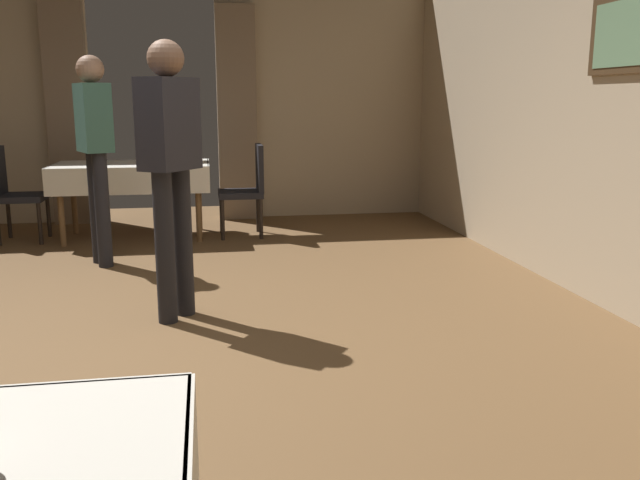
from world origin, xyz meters
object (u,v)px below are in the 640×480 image
Objects in this scene: dining_table_mid at (132,173)px; person_waiter_by_doorway at (95,143)px; flower_vase_mid at (144,154)px; chair_mid_right at (248,186)px; glass_mid_b at (172,160)px; glass_mid_c at (94,161)px; chair_mid_left at (12,189)px; person_diner_standing_aside at (170,158)px.

person_waiter_by_doorway is (-0.16, -1.12, 0.36)m from dining_table_mid.
person_waiter_by_doorway is at bearing -106.53° from flower_vase_mid.
glass_mid_b is (-0.74, -0.05, 0.27)m from chair_mid_right.
flower_vase_mid is at bearing 9.85° from glass_mid_c.
chair_mid_left reaches higher than glass_mid_c.
flower_vase_mid is (-1.01, -0.03, 0.33)m from chair_mid_right.
chair_mid_right is at bearing 3.84° from glass_mid_b.
person_diner_standing_aside is (0.67, -1.56, 0.00)m from person_waiter_by_doorway.
flower_vase_mid is 0.27m from glass_mid_b.
person_waiter_by_doorway is at bearing -141.89° from chair_mid_right.
chair_mid_right is at bearing -2.39° from chair_mid_left.
flower_vase_mid is at bearing 73.47° from person_waiter_by_doorway.
glass_mid_b is 0.05× the size of person_waiter_by_doorway.
flower_vase_mid is at bearing 175.20° from glass_mid_b.
person_diner_standing_aside is (1.65, -2.68, 0.51)m from chair_mid_left.
chair_mid_left is 1.57m from person_waiter_by_doorway.
glass_mid_c is at bearing -147.58° from dining_table_mid.
chair_mid_left reaches higher than glass_mid_b.
chair_mid_right is 0.54× the size of person_diner_standing_aside.
chair_mid_left is (-2.28, 0.10, 0.00)m from chair_mid_right.
chair_mid_left is (-1.14, -0.00, -0.14)m from dining_table_mid.
person_waiter_by_doorway reaches higher than chair_mid_left.
glass_mid_b is at bearing 4.48° from glass_mid_c.
glass_mid_c reaches higher than dining_table_mid.
glass_mid_c is at bearing 108.59° from person_diner_standing_aside.
person_waiter_by_doorway is at bearing -80.13° from glass_mid_c.
chair_mid_left is 11.58× the size of glass_mid_b.
glass_mid_b is 0.05× the size of person_diner_standing_aside.
glass_mid_c is at bearing 99.87° from person_waiter_by_doorway.
person_waiter_by_doorway is at bearing -120.01° from glass_mid_b.
flower_vase_mid is 2.30× the size of glass_mid_b.
chair_mid_left is 10.71× the size of glass_mid_c.
dining_table_mid is at bearing 135.94° from flower_vase_mid.
person_diner_standing_aside is at bearing -58.38° from chair_mid_left.
glass_mid_b is at bearing 59.99° from person_waiter_by_doorway.
flower_vase_mid is 2.59m from person_diner_standing_aside.
person_waiter_by_doorway and person_diner_standing_aside have the same top height.
glass_mid_c is (-0.72, -0.06, 0.00)m from glass_mid_b.
chair_mid_left is at bearing 174.61° from glass_mid_b.
flower_vase_mid is (1.27, -0.12, 0.33)m from chair_mid_left.
person_diner_standing_aside is at bearing -87.50° from glass_mid_b.
chair_mid_right reaches higher than glass_mid_c.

